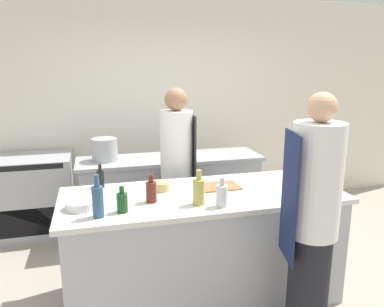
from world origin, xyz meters
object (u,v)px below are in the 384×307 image
(chef_at_prep_near, at_px, (312,224))
(chef_at_stove, at_px, (177,173))
(stockpot, at_px, (105,150))
(bottle_wine, at_px, (199,191))
(oven_range, at_px, (35,194))
(bottle_cooking_oil, at_px, (100,178))
(bowl_prep_small, at_px, (160,186))
(bottle_olive_oil, at_px, (222,195))
(bottle_water, at_px, (98,200))
(bottle_vinegar, at_px, (151,191))
(bowl_mixing_large, at_px, (81,205))
(bottle_sauce, at_px, (122,202))

(chef_at_prep_near, relative_size, chef_at_stove, 1.03)
(chef_at_prep_near, xyz_separation_m, stockpot, (-1.29, 2.00, 0.15))
(bottle_wine, bearing_deg, oven_range, 126.36)
(bottle_cooking_oil, height_order, bowl_prep_small, bottle_cooking_oil)
(bottle_olive_oil, bearing_deg, bottle_water, 177.86)
(bottle_vinegar, height_order, bowl_prep_small, bottle_vinegar)
(oven_range, height_order, chef_at_stove, chef_at_stove)
(bottle_wine, relative_size, bowl_prep_small, 1.65)
(chef_at_prep_near, bearing_deg, bowl_mixing_large, 80.44)
(bottle_vinegar, relative_size, bottle_wine, 0.82)
(chef_at_stove, distance_m, bottle_wine, 1.03)
(chef_at_prep_near, xyz_separation_m, bottle_olive_oil, (-0.51, 0.39, 0.11))
(bottle_wine, bearing_deg, bottle_vinegar, 157.58)
(chef_at_stove, xyz_separation_m, bowl_prep_small, (-0.28, -0.63, 0.08))
(bottle_sauce, bearing_deg, chef_at_stove, 58.60)
(oven_range, distance_m, bowl_prep_small, 2.05)
(chef_at_stove, bearing_deg, bowl_prep_small, -19.86)
(bowl_mixing_large, height_order, stockpot, stockpot)
(bottle_olive_oil, height_order, bowl_mixing_large, bottle_olive_oil)
(chef_at_prep_near, distance_m, bottle_water, 1.46)
(bottle_water, height_order, stockpot, bottle_water)
(bottle_water, bearing_deg, bottle_cooking_oil, 87.16)
(bottle_olive_oil, relative_size, bowl_prep_small, 1.38)
(bowl_prep_small, xyz_separation_m, stockpot, (-0.40, 1.13, 0.09))
(oven_range, distance_m, bowl_mixing_large, 1.98)
(bottle_vinegar, xyz_separation_m, bowl_mixing_large, (-0.52, -0.00, -0.06))
(oven_range, xyz_separation_m, bottle_olive_oil, (1.59, -2.04, 0.56))
(bottle_wine, bearing_deg, bottle_sauce, -179.19)
(bottle_sauce, relative_size, bottle_water, 0.63)
(bottle_wine, bearing_deg, bowl_mixing_large, 170.84)
(oven_range, bearing_deg, stockpot, -28.20)
(chef_at_stove, distance_m, bottle_water, 1.34)
(bottle_sauce, height_order, bowl_mixing_large, bottle_sauce)
(bottle_sauce, height_order, stockpot, stockpot)
(chef_at_prep_near, bearing_deg, bottle_cooking_oil, 64.37)
(stockpot, bearing_deg, bottle_water, -93.70)
(bottle_vinegar, xyz_separation_m, bottle_cooking_oil, (-0.36, 0.45, -0.01))
(oven_range, relative_size, bottle_olive_oil, 4.12)
(bottle_cooking_oil, bearing_deg, bottle_vinegar, -51.33)
(chef_at_stove, bearing_deg, bottle_olive_oil, 9.20)
(chef_at_stove, distance_m, bottle_olive_oil, 1.11)
(stockpot, bearing_deg, bottle_sauce, -87.61)
(chef_at_stove, xyz_separation_m, stockpot, (-0.69, 0.51, 0.17))
(bottle_cooking_oil, bearing_deg, bottle_sauce, -77.41)
(oven_range, relative_size, bottle_sauce, 4.79)
(bottle_vinegar, height_order, bottle_sauce, bottle_vinegar)
(bottle_wine, xyz_separation_m, bottle_sauce, (-0.56, -0.01, -0.03))
(chef_at_stove, height_order, stockpot, chef_at_stove)
(oven_range, bearing_deg, bowl_mixing_large, -72.07)
(chef_at_prep_near, distance_m, bottle_vinegar, 1.18)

